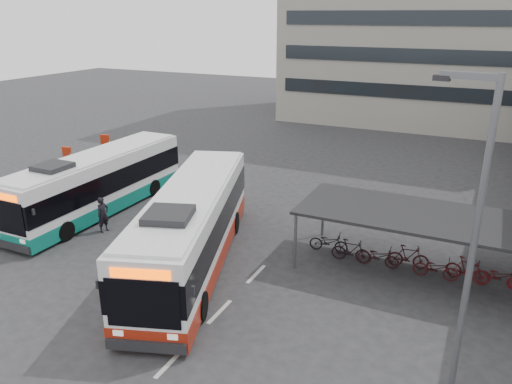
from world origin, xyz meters
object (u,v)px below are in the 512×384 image
at_px(bus_main, 192,228).
at_px(pedestrian, 103,215).
at_px(bus_teal, 98,183).
at_px(lamp_post, 471,228).

distance_m(bus_main, pedestrian, 5.84).
distance_m(bus_teal, lamp_post, 19.53).
bearing_deg(pedestrian, bus_teal, 56.28).
bearing_deg(bus_teal, pedestrian, -45.01).
relative_size(bus_main, pedestrian, 7.11).
xyz_separation_m(pedestrian, lamp_post, (16.10, -4.36, 4.11)).
bearing_deg(pedestrian, bus_main, -88.82).
height_order(bus_teal, pedestrian, bus_teal).
xyz_separation_m(bus_teal, pedestrian, (2.04, -2.03, -0.68)).
bearing_deg(bus_main, bus_teal, 139.84).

